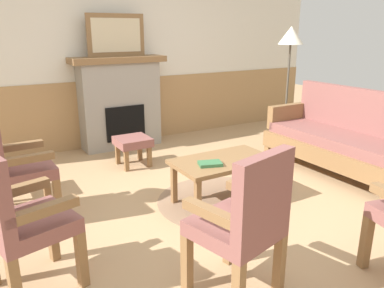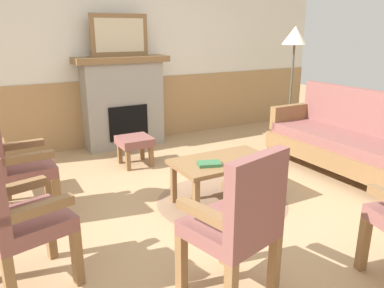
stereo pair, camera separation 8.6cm
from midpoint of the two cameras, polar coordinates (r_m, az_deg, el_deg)
The scene contains 13 objects.
ground_plane at distance 3.65m, azimuth 2.16°, elevation -9.68°, with size 14.00×14.00×0.00m, color tan.
wall_back at distance 5.63m, azimuth -12.56°, elevation 13.24°, with size 7.20×0.14×2.70m.
fireplace at distance 5.48m, azimuth -11.28°, elevation 6.27°, with size 1.30×0.44×1.28m.
framed_picture at distance 5.39m, azimuth -11.85°, elevation 15.79°, with size 0.80×0.04×0.56m.
couch at distance 4.73m, azimuth 21.15°, elevation 0.58°, with size 0.70×1.80×0.98m.
coffee_table at distance 3.65m, azimuth 4.02°, elevation -3.13°, with size 0.96×0.56×0.44m.
round_rug at distance 3.80m, azimuth 3.90°, elevation -8.56°, with size 1.29×1.29×0.01m, color #896B51.
book_on_table at distance 3.46m, azimuth 2.06°, elevation -3.00°, with size 0.21×0.14×0.03m, color #33663D.
footstool at distance 4.72m, azimuth -9.45°, elevation 0.09°, with size 0.40×0.40×0.36m.
armchair_near_fireplace at distance 3.59m, azimuth -25.94°, elevation -2.60°, with size 0.50×0.50×0.98m.
armchair_by_window_left at distance 2.61m, azimuth -25.66°, elevation -9.73°, with size 0.58×0.58×0.98m.
armchair_front_left at distance 2.34m, azimuth 6.82°, elevation -11.17°, with size 0.58×0.58×0.98m.
floor_lamp_by_couch at distance 5.73m, azimuth 14.23°, elevation 14.59°, with size 0.36×0.36×1.68m.
Camera 1 is at (-1.82, -2.71, 1.63)m, focal length 35.32 mm.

